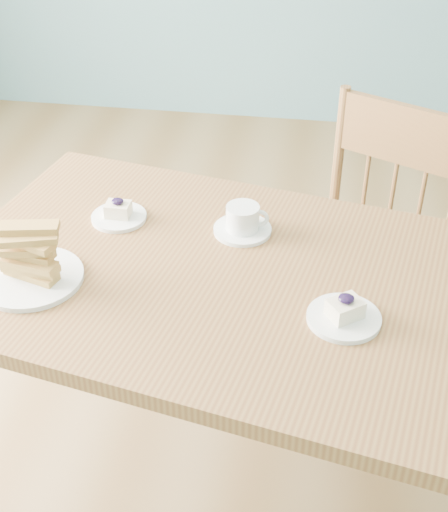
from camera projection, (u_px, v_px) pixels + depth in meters
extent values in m
cube|color=olive|center=(317.00, 450.00, 2.31)|extent=(5.00, 5.00, 0.01)
cube|color=brown|center=(251.00, 286.00, 1.72)|extent=(1.64, 1.14, 0.04)
cylinder|color=brown|center=(91.00, 274.00, 2.43)|extent=(0.06, 0.06, 0.76)
cube|color=brown|center=(360.00, 274.00, 2.30)|extent=(0.59, 0.58, 0.04)
cylinder|color=brown|center=(276.00, 337.00, 2.41)|extent=(0.04, 0.04, 0.44)
cylinder|color=brown|center=(381.00, 384.00, 2.23)|extent=(0.04, 0.04, 0.44)
cylinder|color=brown|center=(327.00, 283.00, 2.65)|extent=(0.04, 0.04, 0.44)
cylinder|color=brown|center=(425.00, 322.00, 2.48)|extent=(0.04, 0.04, 0.44)
cylinder|color=brown|center=(338.00, 159.00, 2.37)|extent=(0.03, 0.03, 0.50)
cube|color=brown|center=(402.00, 134.00, 2.19)|extent=(0.36, 0.19, 0.19)
cylinder|color=brown|center=(364.00, 194.00, 2.38)|extent=(0.01, 0.01, 0.30)
cylinder|color=brown|center=(391.00, 203.00, 2.33)|extent=(0.01, 0.01, 0.30)
cylinder|color=brown|center=(419.00, 212.00, 2.29)|extent=(0.01, 0.01, 0.30)
cylinder|color=white|center=(344.00, 318.00, 1.58)|extent=(0.17, 0.17, 0.01)
cube|color=#F8E2BE|center=(345.00, 309.00, 1.57)|extent=(0.09, 0.09, 0.04)
ellipsoid|color=black|center=(346.00, 299.00, 1.55)|extent=(0.04, 0.04, 0.02)
sphere|color=black|center=(351.00, 298.00, 1.55)|extent=(0.01, 0.01, 0.01)
sphere|color=black|center=(342.00, 296.00, 1.56)|extent=(0.01, 0.01, 0.01)
sphere|color=black|center=(348.00, 302.00, 1.54)|extent=(0.01, 0.01, 0.01)
cylinder|color=white|center=(119.00, 217.00, 1.92)|extent=(0.15, 0.15, 0.01)
cube|color=#F8E2BE|center=(118.00, 209.00, 1.91)|extent=(0.07, 0.05, 0.04)
ellipsoid|color=black|center=(117.00, 201.00, 1.90)|extent=(0.03, 0.03, 0.01)
sphere|color=black|center=(121.00, 201.00, 1.90)|extent=(0.01, 0.01, 0.01)
sphere|color=black|center=(115.00, 200.00, 1.90)|extent=(0.01, 0.01, 0.01)
sphere|color=black|center=(118.00, 203.00, 1.89)|extent=(0.01, 0.01, 0.01)
cylinder|color=white|center=(242.00, 230.00, 1.87)|extent=(0.15, 0.15, 0.01)
cylinder|color=white|center=(243.00, 217.00, 1.85)|extent=(0.09, 0.09, 0.07)
cylinder|color=olive|center=(243.00, 209.00, 1.84)|extent=(0.07, 0.07, 0.00)
torus|color=white|center=(259.00, 218.00, 1.85)|extent=(0.05, 0.01, 0.05)
cylinder|color=white|center=(31.00, 278.00, 1.70)|extent=(0.25, 0.25, 0.01)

